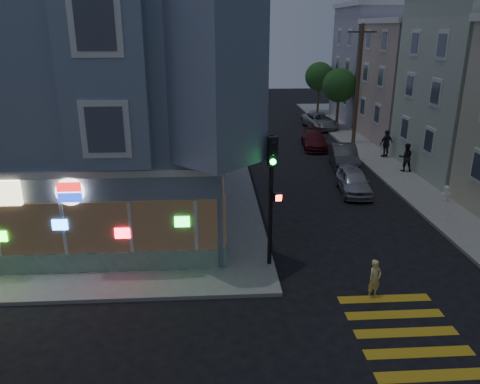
{
  "coord_description": "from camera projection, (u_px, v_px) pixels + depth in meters",
  "views": [
    {
      "loc": [
        0.63,
        -12.04,
        8.9
      ],
      "look_at": [
        1.8,
        6.5,
        2.32
      ],
      "focal_mm": 35.0,
      "sensor_mm": 36.0,
      "label": 1
    }
  ],
  "objects": [
    {
      "name": "fire_hydrant",
      "position": [
        446.0,
        193.0,
        24.76
      ],
      "size": [
        0.49,
        0.29,
        0.86
      ],
      "color": "white",
      "rests_on": "sidewalk_ne"
    },
    {
      "name": "parked_car_d",
      "position": [
        320.0,
        121.0,
        43.21
      ],
      "size": [
        2.92,
        5.23,
        1.38
      ],
      "primitive_type": "imported",
      "rotation": [
        0.0,
        0.0,
        0.13
      ],
      "color": "#A1A5AB",
      "rests_on": "ground"
    },
    {
      "name": "traffic_signal",
      "position": [
        272.0,
        180.0,
        17.05
      ],
      "size": [
        0.62,
        0.58,
        5.14
      ],
      "rotation": [
        0.0,
        0.0,
        0.16
      ],
      "color": "black",
      "rests_on": "sidewalk_nw"
    },
    {
      "name": "utility_pole",
      "position": [
        358.0,
        83.0,
        35.95
      ],
      "size": [
        2.2,
        0.3,
        9.0
      ],
      "color": "#4C3826",
      "rests_on": "sidewalk_ne"
    },
    {
      "name": "parked_car_b",
      "position": [
        344.0,
        156.0,
        31.26
      ],
      "size": [
        2.1,
        4.66,
        1.48
      ],
      "primitive_type": "imported",
      "rotation": [
        0.0,
        0.0,
        -0.12
      ],
      "color": "#3A3D3F",
      "rests_on": "ground"
    },
    {
      "name": "street_tree_far",
      "position": [
        319.0,
        77.0,
        49.42
      ],
      "size": [
        3.0,
        3.0,
        5.3
      ],
      "color": "#4C3826",
      "rests_on": "sidewalk_ne"
    },
    {
      "name": "pedestrian_a",
      "position": [
        406.0,
        157.0,
        29.78
      ],
      "size": [
        0.98,
        0.82,
        1.8
      ],
      "primitive_type": "imported",
      "rotation": [
        0.0,
        0.0,
        2.98
      ],
      "color": "black",
      "rests_on": "sidewalk_ne"
    },
    {
      "name": "row_house_c",
      "position": [
        446.0,
        83.0,
        37.39
      ],
      "size": [
        12.0,
        8.6,
        9.0
      ],
      "primitive_type": "cube",
      "color": "#BFA394",
      "rests_on": "sidewalk_ne"
    },
    {
      "name": "corner_building",
      "position": [
        71.0,
        95.0,
        22.3
      ],
      "size": [
        14.6,
        14.6,
        11.4
      ],
      "color": "slate",
      "rests_on": "sidewalk_nw"
    },
    {
      "name": "sidewalk_nw",
      "position": [
        23.0,
        151.0,
        35.08
      ],
      "size": [
        33.0,
        42.0,
        0.15
      ],
      "primitive_type": "cube",
      "color": "gray",
      "rests_on": "ground"
    },
    {
      "name": "pedestrian_b",
      "position": [
        386.0,
        144.0,
        33.06
      ],
      "size": [
        1.22,
        0.86,
        1.92
      ],
      "primitive_type": "imported",
      "rotation": [
        0.0,
        0.0,
        3.53
      ],
      "color": "#222128",
      "rests_on": "sidewalk_ne"
    },
    {
      "name": "ground",
      "position": [
        195.0,
        336.0,
        14.26
      ],
      "size": [
        120.0,
        120.0,
        0.0
      ],
      "primitive_type": "plane",
      "color": "black",
      "rests_on": "ground"
    },
    {
      "name": "parked_car_a",
      "position": [
        354.0,
        182.0,
        26.34
      ],
      "size": [
        1.97,
        4.08,
        1.34
      ],
      "primitive_type": "imported",
      "rotation": [
        0.0,
        0.0,
        -0.1
      ],
      "color": "#A9AAB0",
      "rests_on": "ground"
    },
    {
      "name": "parked_car_c",
      "position": [
        314.0,
        140.0,
        36.13
      ],
      "size": [
        2.21,
        4.55,
        1.27
      ],
      "primitive_type": "imported",
      "rotation": [
        0.0,
        0.0,
        -0.1
      ],
      "color": "#5A141C",
      "rests_on": "ground"
    },
    {
      "name": "running_child",
      "position": [
        375.0,
        279.0,
        16.08
      ],
      "size": [
        0.61,
        0.52,
        1.42
      ],
      "primitive_type": "imported",
      "rotation": [
        0.0,
        0.0,
        0.43
      ],
      "color": "#F1DD7B",
      "rests_on": "ground"
    },
    {
      "name": "row_house_d",
      "position": [
        403.0,
        65.0,
        45.6
      ],
      "size": [
        12.0,
        8.6,
        10.5
      ],
      "primitive_type": "cube",
      "color": "#9995A3",
      "rests_on": "sidewalk_ne"
    },
    {
      "name": "street_tree_near",
      "position": [
        339.0,
        86.0,
        41.9
      ],
      "size": [
        3.0,
        3.0,
        5.3
      ],
      "color": "#4C3826",
      "rests_on": "sidewalk_ne"
    }
  ]
}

